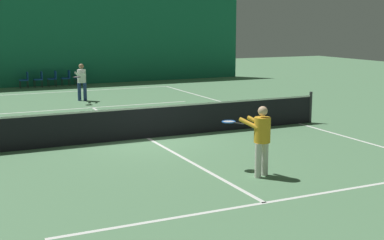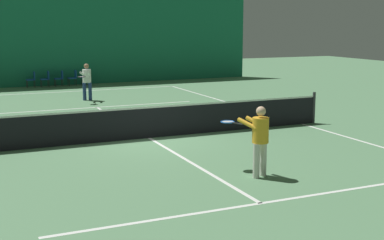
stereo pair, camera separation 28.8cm
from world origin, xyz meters
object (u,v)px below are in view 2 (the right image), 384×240
object	(u,v)px
player_far	(87,79)
courtside_chair_1	(46,78)
courtside_chair_4	(87,76)
tennis_net	(149,121)
player_near	(259,136)
courtside_chair_3	(73,77)
courtside_chair_2	(60,77)
courtside_chair_0	(32,78)

from	to	relation	value
player_far	courtside_chair_1	xyz separation A→B (m)	(-0.84, 5.94, -0.46)
courtside_chair_1	courtside_chair_4	size ratio (longest dim) A/B	1.00
tennis_net	player_near	world-z (taller)	player_near
player_far	courtside_chair_3	size ratio (longest dim) A/B	1.93
courtside_chair_2	courtside_chair_3	bearing A→B (deg)	90.00
player_near	courtside_chair_2	world-z (taller)	player_near
player_near	player_far	size ratio (longest dim) A/B	0.98
courtside_chair_1	courtside_chair_3	distance (m)	1.46
tennis_net	courtside_chair_3	xyz separation A→B (m)	(0.71, 14.42, -0.03)
courtside_chair_1	courtside_chair_3	size ratio (longest dim) A/B	1.00
player_near	courtside_chair_1	xyz separation A→B (m)	(-1.64, 19.22, -0.44)
courtside_chair_3	courtside_chair_4	size ratio (longest dim) A/B	1.00
courtside_chair_0	player_near	bearing A→B (deg)	7.04
tennis_net	courtside_chair_0	distance (m)	14.49
tennis_net	courtside_chair_1	world-z (taller)	tennis_net
tennis_net	courtside_chair_0	size ratio (longest dim) A/B	14.29
player_far	courtside_chair_0	bearing A→B (deg)	-139.94
courtside_chair_0	courtside_chair_3	xyz separation A→B (m)	(2.19, 0.00, 0.00)
player_near	tennis_net	bearing A→B (deg)	-10.40
player_near	courtside_chair_0	distance (m)	19.37
courtside_chair_3	courtside_chair_4	distance (m)	0.73
tennis_net	player_near	bearing A→B (deg)	-79.46
player_far	tennis_net	bearing A→B (deg)	24.62
courtside_chair_2	courtside_chair_0	bearing A→B (deg)	-90.00
player_near	courtside_chair_2	bearing A→B (deg)	-18.22
courtside_chair_1	player_near	bearing A→B (deg)	4.89
tennis_net	courtside_chair_2	size ratio (longest dim) A/B	14.29
player_far	courtside_chair_4	distance (m)	6.11
player_far	courtside_chair_0	world-z (taller)	player_far
tennis_net	courtside_chair_0	xyz separation A→B (m)	(-1.48, 14.42, -0.03)
courtside_chair_4	tennis_net	bearing A→B (deg)	-5.68
player_near	courtside_chair_0	world-z (taller)	player_near
courtside_chair_1	courtside_chair_4	xyz separation A→B (m)	(2.19, 0.00, 0.00)
courtside_chair_2	player_near	bearing A→B (deg)	2.72
courtside_chair_1	courtside_chair_2	size ratio (longest dim) A/B	1.00
tennis_net	courtside_chair_2	distance (m)	14.42
courtside_chair_2	courtside_chair_4	world-z (taller)	same
tennis_net	player_far	distance (m)	8.49
tennis_net	courtside_chair_1	size ratio (longest dim) A/B	14.29
player_near	player_far	bearing A→B (deg)	-17.49
courtside_chair_2	courtside_chair_3	xyz separation A→B (m)	(0.73, 0.00, 0.00)
courtside_chair_1	courtside_chair_3	world-z (taller)	same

